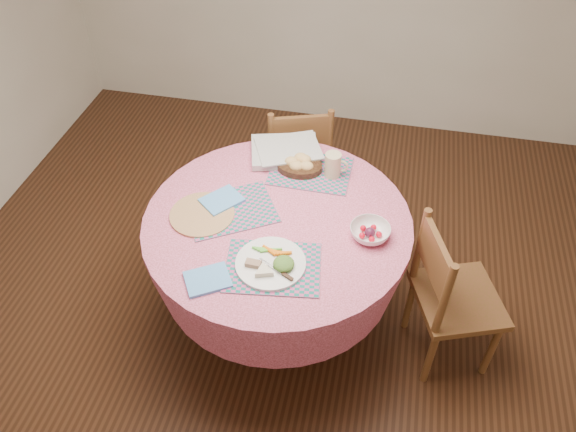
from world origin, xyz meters
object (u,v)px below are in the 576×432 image
chair_right (450,295)px  latte_mug (333,165)px  chair_back (297,159)px  wicker_trivet (202,214)px  fruit_bowl (370,232)px  bread_bowl (300,164)px  dining_table (278,248)px  dinner_plate (272,263)px

chair_right → latte_mug: 0.83m
chair_back → wicker_trivet: bearing=53.9°
fruit_bowl → bread_bowl: bearing=134.9°
latte_mug → dining_table: bearing=-119.1°
latte_mug → dinner_plate: bearing=-104.0°
wicker_trivet → bread_bowl: size_ratio=1.30×
bread_bowl → latte_mug: latte_mug is taller
wicker_trivet → latte_mug: latte_mug is taller
bread_bowl → latte_mug: (0.17, -0.01, 0.03)m
latte_mug → fruit_bowl: (0.22, -0.38, -0.04)m
latte_mug → fruit_bowl: bearing=-59.7°
dinner_plate → latte_mug: size_ratio=2.37×
wicker_trivet → bread_bowl: bread_bowl is taller
latte_mug → wicker_trivet: bearing=-143.2°
dining_table → wicker_trivet: wicker_trivet is taller
chair_right → latte_mug: bearing=38.0°
bread_bowl → fruit_bowl: bearing=-45.1°
bread_bowl → chair_back: bearing=102.2°
chair_right → fruit_bowl: 0.52m
chair_back → dinner_plate: bearing=77.1°
chair_right → latte_mug: (-0.63, 0.39, 0.37)m
chair_back → dinner_plate: size_ratio=2.89×
chair_back → bread_bowl: 0.57m
fruit_bowl → chair_right: bearing=-1.0°
bread_bowl → dining_table: bearing=-94.6°
chair_back → fruit_bowl: chair_back is taller
bread_bowl → fruit_bowl: (0.39, -0.40, -0.01)m
dining_table → chair_right: bearing=-2.1°
chair_right → wicker_trivet: chair_right is taller
fruit_bowl → dining_table: bearing=176.9°
chair_right → latte_mug: latte_mug is taller
dining_table → wicker_trivet: 0.40m
chair_back → dinner_plate: (0.11, -1.11, 0.32)m
chair_back → fruit_bowl: size_ratio=4.37×
dining_table → bread_bowl: size_ratio=5.39×
chair_back → fruit_bowl: bearing=101.6°
chair_back → wicker_trivet: (-0.28, -0.88, 0.31)m
dining_table → fruit_bowl: bearing=-3.1°
dining_table → chair_right: 0.84m
chair_right → chair_back: (-0.90, 0.86, 0.00)m
chair_back → wicker_trivet: size_ratio=2.88×
wicker_trivet → fruit_bowl: (0.77, 0.02, 0.02)m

